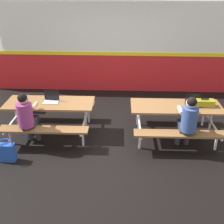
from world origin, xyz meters
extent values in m
cube|color=black|center=(0.00, 0.00, -0.01)|extent=(10.00, 10.00, 0.02)
cube|color=red|center=(0.00, 2.76, 0.55)|extent=(8.00, 0.12, 1.10)
cube|color=yellow|center=(0.00, 2.69, 1.15)|extent=(8.00, 0.03, 0.10)
cube|color=silver|center=(0.00, 2.76, 1.90)|extent=(6.72, 0.12, 1.40)
cube|color=brown|center=(-1.35, 0.08, 0.72)|extent=(1.90, 0.77, 0.04)
cube|color=brown|center=(-1.34, -0.56, 0.43)|extent=(1.80, 0.30, 0.04)
cube|color=brown|center=(-1.35, 0.71, 0.43)|extent=(1.80, 0.30, 0.04)
cube|color=white|center=(-2.11, 0.07, 0.35)|extent=(0.04, 0.04, 0.70)
cube|color=white|center=(-2.11, 0.07, 0.39)|extent=(0.06, 1.55, 0.04)
cube|color=white|center=(-2.11, -0.44, 0.21)|extent=(0.04, 0.04, 0.41)
cube|color=white|center=(-2.12, 0.58, 0.21)|extent=(0.04, 0.04, 0.41)
cube|color=white|center=(-0.58, 0.08, 0.35)|extent=(0.04, 0.04, 0.70)
cube|color=white|center=(-0.58, 0.08, 0.39)|extent=(0.06, 1.55, 0.04)
cube|color=white|center=(-0.58, -0.42, 0.21)|extent=(0.04, 0.04, 0.41)
cube|color=white|center=(-0.59, 0.59, 0.21)|extent=(0.04, 0.04, 0.41)
cube|color=brown|center=(1.35, 0.03, 0.72)|extent=(1.90, 0.77, 0.04)
cube|color=brown|center=(1.35, -0.60, 0.43)|extent=(1.80, 0.30, 0.04)
cube|color=brown|center=(1.34, 0.67, 0.43)|extent=(1.80, 0.30, 0.04)
cube|color=white|center=(0.58, 0.03, 0.35)|extent=(0.04, 0.04, 0.70)
cube|color=white|center=(0.58, 0.03, 0.39)|extent=(0.06, 1.55, 0.04)
cube|color=white|center=(0.59, -0.48, 0.21)|extent=(0.04, 0.04, 0.41)
cube|color=white|center=(0.58, 0.53, 0.21)|extent=(0.04, 0.04, 0.41)
cube|color=white|center=(2.11, 0.04, 0.35)|extent=(0.04, 0.04, 0.70)
cube|color=white|center=(2.11, 0.04, 0.39)|extent=(0.06, 1.55, 0.04)
cube|color=white|center=(2.12, -0.46, 0.21)|extent=(0.04, 0.04, 0.41)
cube|color=white|center=(2.11, 0.55, 0.21)|extent=(0.04, 0.04, 0.41)
cylinder|color=#2D2D38|center=(-1.76, -0.24, 0.23)|extent=(0.11, 0.11, 0.45)
cylinder|color=#2D2D38|center=(-1.58, -0.24, 0.23)|extent=(0.11, 0.11, 0.45)
cube|color=#2D2D38|center=(-1.66, -0.39, 0.51)|extent=(0.30, 0.38, 0.12)
cylinder|color=#8C3372|center=(-1.66, -0.56, 0.75)|extent=(0.30, 0.30, 0.48)
cylinder|color=tan|center=(-1.80, -0.36, 0.85)|extent=(0.08, 0.30, 0.08)
cylinder|color=tan|center=(-1.52, -0.36, 0.85)|extent=(0.08, 0.30, 0.08)
sphere|color=tan|center=(-1.66, -0.54, 1.08)|extent=(0.20, 0.20, 0.20)
sphere|color=black|center=(-1.66, -0.57, 1.11)|extent=(0.18, 0.18, 0.18)
cylinder|color=#2D2D38|center=(1.40, -0.28, 0.23)|extent=(0.11, 0.11, 0.45)
cylinder|color=#2D2D38|center=(1.58, -0.27, 0.23)|extent=(0.11, 0.11, 0.45)
cube|color=#2D2D38|center=(1.49, -0.43, 0.51)|extent=(0.30, 0.38, 0.12)
cylinder|color=#334C8C|center=(1.49, -0.60, 0.75)|extent=(0.30, 0.30, 0.48)
cylinder|color=beige|center=(1.35, -0.40, 0.85)|extent=(0.08, 0.30, 0.08)
cylinder|color=beige|center=(1.63, -0.40, 0.85)|extent=(0.08, 0.30, 0.08)
sphere|color=beige|center=(1.49, -0.58, 1.08)|extent=(0.20, 0.20, 0.20)
sphere|color=black|center=(1.49, -0.61, 1.11)|extent=(0.18, 0.18, 0.18)
cube|color=silver|center=(-1.31, 0.08, 0.75)|extent=(0.32, 0.22, 0.01)
cube|color=black|center=(-1.31, 0.18, 0.86)|extent=(0.32, 0.01, 0.21)
cube|color=black|center=(1.70, 0.04, 0.75)|extent=(0.32, 0.22, 0.01)
cube|color=black|center=(1.70, 0.14, 0.86)|extent=(0.32, 0.01, 0.21)
cube|color=olive|center=(1.92, 0.04, 0.81)|extent=(0.40, 0.18, 0.14)
cube|color=black|center=(1.92, 0.04, 0.91)|extent=(0.16, 0.02, 0.02)
cube|color=black|center=(-2.32, 1.14, 0.22)|extent=(0.30, 0.18, 0.44)
cube|color=black|center=(-2.32, 1.25, 0.15)|extent=(0.21, 0.04, 0.19)
cube|color=#1E47B2|center=(-1.95, -1.02, 0.18)|extent=(0.34, 0.14, 0.36)
torus|color=#1E47B2|center=(-1.95, -1.02, 0.42)|extent=(0.21, 0.21, 0.02)
camera|label=1|loc=(0.25, -5.23, 3.14)|focal=44.03mm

